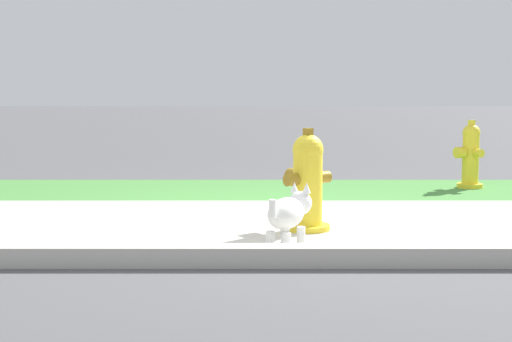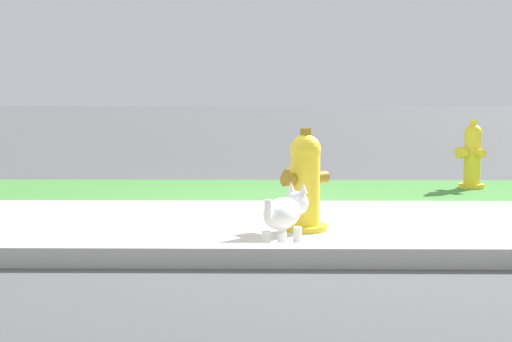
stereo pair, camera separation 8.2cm
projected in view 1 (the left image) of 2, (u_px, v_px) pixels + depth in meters
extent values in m
plane|color=#515154|center=(301.00, 225.00, 5.49)|extent=(120.00, 120.00, 0.00)
cube|color=#BCB7AD|center=(301.00, 225.00, 5.49)|extent=(18.00, 2.46, 0.01)
cube|color=#47893D|center=(288.00, 189.00, 7.56)|extent=(18.00, 1.71, 0.01)
cube|color=#BCB7AD|center=(315.00, 256.00, 4.18)|extent=(18.00, 0.16, 0.12)
cylinder|color=yellow|center=(468.00, 186.00, 7.70)|extent=(0.27, 0.27, 0.05)
cylinder|color=yellow|center=(469.00, 158.00, 7.67)|extent=(0.18, 0.18, 0.55)
sphere|color=yellow|center=(470.00, 133.00, 7.64)|extent=(0.18, 0.18, 0.18)
cube|color=yellow|center=(470.00, 123.00, 7.63)|extent=(0.07, 0.07, 0.06)
cylinder|color=yellow|center=(477.00, 153.00, 7.54)|extent=(0.12, 0.12, 0.09)
cylinder|color=yellow|center=(461.00, 151.00, 7.78)|extent=(0.12, 0.12, 0.09)
cylinder|color=yellow|center=(458.00, 153.00, 7.61)|extent=(0.14, 0.15, 0.12)
cylinder|color=yellow|center=(306.00, 228.00, 5.26)|extent=(0.33, 0.33, 0.05)
cylinder|color=yellow|center=(306.00, 187.00, 5.23)|extent=(0.22, 0.22, 0.55)
sphere|color=yellow|center=(306.00, 150.00, 5.20)|extent=(0.23, 0.23, 0.23)
cube|color=olive|center=(306.00, 132.00, 5.18)|extent=(0.08, 0.08, 0.06)
cylinder|color=olive|center=(290.00, 180.00, 5.13)|extent=(0.13, 0.13, 0.09)
cylinder|color=olive|center=(322.00, 177.00, 5.31)|extent=(0.13, 0.13, 0.09)
cylinder|color=olive|center=(293.00, 176.00, 5.35)|extent=(0.16, 0.15, 0.12)
ellipsoid|color=white|center=(284.00, 213.00, 4.65)|extent=(0.35, 0.43, 0.21)
sphere|color=white|center=(298.00, 203.00, 4.85)|extent=(0.16, 0.16, 0.16)
sphere|color=black|center=(303.00, 203.00, 4.92)|extent=(0.03, 0.03, 0.03)
cone|color=white|center=(293.00, 187.00, 4.87)|extent=(0.08, 0.08, 0.07)
cone|color=white|center=(305.00, 188.00, 4.83)|extent=(0.08, 0.08, 0.07)
cylinder|color=white|center=(284.00, 235.00, 4.80)|extent=(0.06, 0.06, 0.13)
cylinder|color=white|center=(299.00, 236.00, 4.75)|extent=(0.06, 0.06, 0.13)
cylinder|color=white|center=(269.00, 241.00, 4.58)|extent=(0.06, 0.06, 0.13)
cylinder|color=white|center=(285.00, 243.00, 4.53)|extent=(0.06, 0.06, 0.13)
cylinder|color=white|center=(271.00, 208.00, 4.46)|extent=(0.05, 0.05, 0.11)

